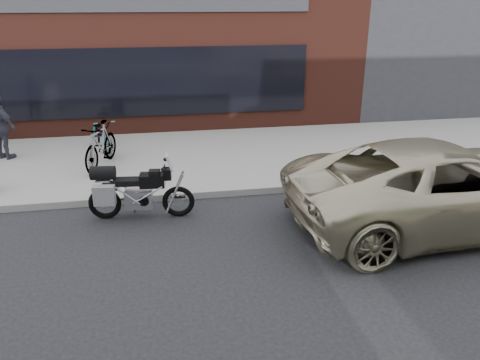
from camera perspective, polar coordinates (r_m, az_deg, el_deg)
name	(u,v)px	position (r m, az deg, el deg)	size (l,w,h in m)	color
ground	(286,308)	(6.76, 5.64, -15.32)	(120.00, 120.00, 0.00)	black
near_sidewalk	(219,151)	(12.91, -2.62, 3.50)	(44.00, 6.00, 0.15)	gray
storefront	(143,47)	(19.27, -11.77, 15.61)	(14.00, 10.07, 4.50)	#55241B
neighbour_building	(428,24)	(22.44, 21.99, 17.25)	(10.00, 10.00, 6.00)	#2D2D33
motorcycle	(134,191)	(9.19, -12.85, -1.37)	(2.05, 0.66, 1.30)	black
minivan	(443,186)	(9.38, 23.47, -0.62)	(2.65, 5.76, 1.60)	#B7AD8E
bicycle_front	(101,134)	(13.33, -16.55, 5.43)	(0.56, 1.61, 0.85)	gray
bicycle_rear	(101,145)	(11.86, -16.63, 4.10)	(0.51, 1.81, 1.09)	gray
cafe_patron_right	(1,127)	(13.31, -27.10, 5.73)	(0.97, 0.40, 1.65)	#373645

